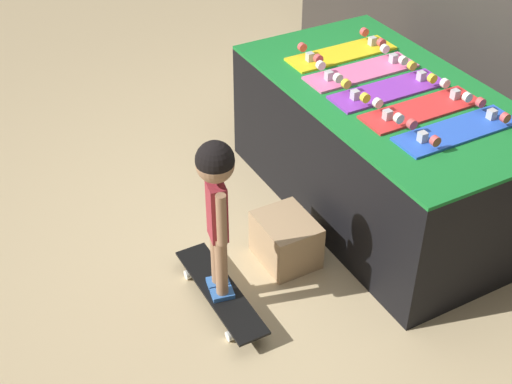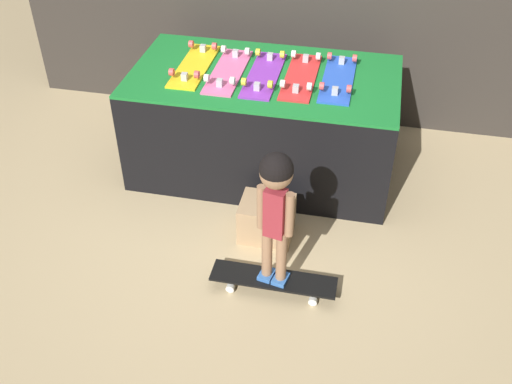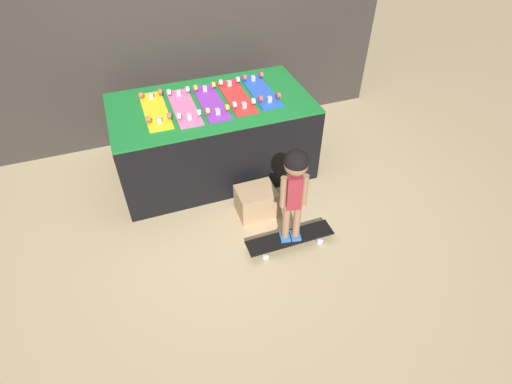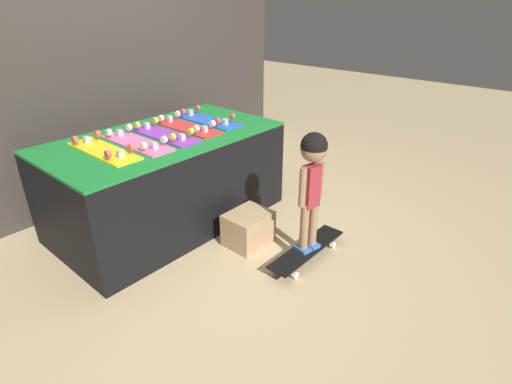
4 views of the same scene
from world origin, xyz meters
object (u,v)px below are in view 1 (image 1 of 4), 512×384
object	(u,v)px
skateboard_red_on_rack	(422,108)
child	(216,192)
skateboard_purple_on_rack	(388,89)
skateboard_on_floor	(220,292)
skateboard_blue_on_rack	(457,129)
skateboard_yellow_on_rack	(341,52)
storage_box	(286,240)
skateboard_pink_on_rack	(361,70)

from	to	relation	value
skateboard_red_on_rack	child	distance (m)	1.25
skateboard_purple_on_rack	skateboard_on_floor	distance (m)	1.46
skateboard_purple_on_rack	skateboard_blue_on_rack	xyz separation A→B (m)	(0.51, 0.05, 0.00)
skateboard_yellow_on_rack	storage_box	xyz separation A→B (m)	(0.69, -0.78, -0.67)
skateboard_yellow_on_rack	storage_box	size ratio (longest dim) A/B	1.99
skateboard_yellow_on_rack	skateboard_red_on_rack	world-z (taller)	same
child	skateboard_on_floor	bearing A→B (deg)	101.45
storage_box	skateboard_pink_on_rack	bearing A→B (deg)	120.01
skateboard_on_floor	child	xyz separation A→B (m)	(0.00, -0.00, 0.65)
skateboard_blue_on_rack	child	distance (m)	1.29
child	skateboard_red_on_rack	bearing A→B (deg)	104.01
skateboard_on_floor	skateboard_red_on_rack	bearing A→B (deg)	92.56
skateboard_purple_on_rack	child	xyz separation A→B (m)	(0.31, -1.23, -0.08)
skateboard_red_on_rack	child	size ratio (longest dim) A/B	0.76
skateboard_pink_on_rack	skateboard_yellow_on_rack	bearing A→B (deg)	172.51
skateboard_red_on_rack	skateboard_blue_on_rack	distance (m)	0.26
skateboard_purple_on_rack	skateboard_blue_on_rack	world-z (taller)	same
child	storage_box	distance (m)	0.77
skateboard_pink_on_rack	skateboard_red_on_rack	size ratio (longest dim) A/B	1.00
skateboard_pink_on_rack	storage_box	size ratio (longest dim) A/B	1.99
skateboard_yellow_on_rack	skateboard_on_floor	distance (m)	1.67
skateboard_yellow_on_rack	skateboard_pink_on_rack	world-z (taller)	same
skateboard_pink_on_rack	child	size ratio (longest dim) A/B	0.76
skateboard_pink_on_rack	child	bearing A→B (deg)	-65.09
skateboard_purple_on_rack	skateboard_red_on_rack	size ratio (longest dim) A/B	1.00
skateboard_purple_on_rack	skateboard_yellow_on_rack	bearing A→B (deg)	176.33
skateboard_red_on_rack	child	xyz separation A→B (m)	(0.06, -1.25, -0.08)
skateboard_pink_on_rack	storage_box	distance (m)	1.09
skateboard_blue_on_rack	storage_box	world-z (taller)	skateboard_blue_on_rack
skateboard_yellow_on_rack	skateboard_on_floor	size ratio (longest dim) A/B	0.91
skateboard_purple_on_rack	child	size ratio (longest dim) A/B	0.76
skateboard_on_floor	child	distance (m)	0.65
skateboard_purple_on_rack	skateboard_on_floor	xyz separation A→B (m)	(0.31, -1.23, -0.73)
skateboard_yellow_on_rack	skateboard_purple_on_rack	xyz separation A→B (m)	(0.51, -0.03, 0.00)
child	storage_box	bearing A→B (deg)	117.42
skateboard_on_floor	child	bearing A→B (deg)	-90.00
storage_box	skateboard_purple_on_rack	bearing A→B (deg)	103.22
skateboard_pink_on_rack	skateboard_purple_on_rack	bearing A→B (deg)	0.18
skateboard_pink_on_rack	storage_box	bearing A→B (deg)	-59.99
skateboard_pink_on_rack	skateboard_on_floor	distance (m)	1.53
skateboard_blue_on_rack	skateboard_pink_on_rack	bearing A→B (deg)	-176.45
skateboard_purple_on_rack	storage_box	distance (m)	1.02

